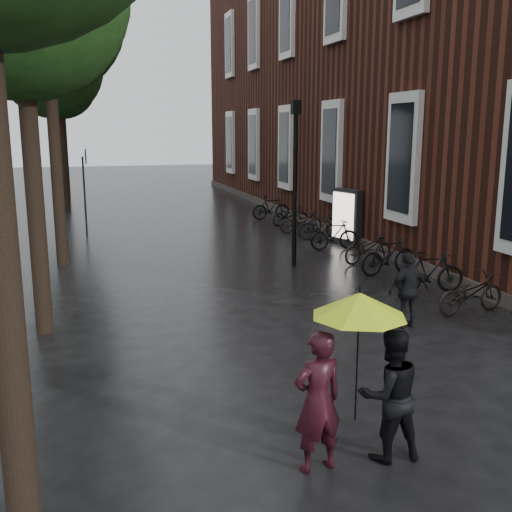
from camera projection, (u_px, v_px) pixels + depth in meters
name	position (u px, v px, depth m)	size (l,w,h in m)	color
brick_building	(404.00, 77.00, 25.89)	(10.20, 33.20, 12.00)	#38160F
street_trees	(48.00, 45.00, 18.50)	(4.33, 34.03, 8.91)	black
person_burgundy	(318.00, 401.00, 6.68)	(0.61, 0.40, 1.66)	black
person_black	(390.00, 394.00, 6.93)	(0.77, 0.60, 1.59)	black
lime_umbrella	(359.00, 305.00, 6.58)	(1.08, 1.08, 1.59)	black
pedestrian_walking	(408.00, 290.00, 11.59)	(0.87, 0.36, 1.49)	black
parked_bicycles	(342.00, 237.00, 18.80)	(1.97, 14.52, 1.04)	black
ad_lightbox	(347.00, 217.00, 19.85)	(0.29, 1.24, 1.86)	black
lamp_post	(295.00, 167.00, 16.38)	(0.23, 0.23, 4.56)	black
cycle_sign	(85.00, 178.00, 21.76)	(0.16, 0.56, 3.10)	#262628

